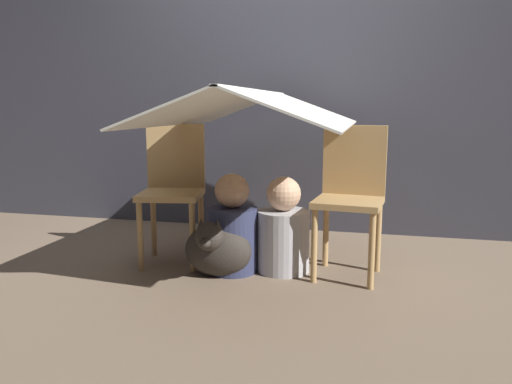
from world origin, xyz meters
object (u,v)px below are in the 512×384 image
at_px(chair_right, 351,193).
at_px(chair_left, 173,186).
at_px(dog, 217,248).
at_px(person_front, 232,230).
at_px(person_second, 283,232).

bearing_deg(chair_right, chair_left, -173.57).
bearing_deg(dog, chair_left, 146.01).
relative_size(person_front, person_second, 1.03).
bearing_deg(chair_right, dog, -155.27).
bearing_deg(chair_left, chair_right, -10.25).
bearing_deg(dog, chair_right, 18.34).
xyz_separation_m(chair_right, person_front, (-0.69, -0.13, -0.24)).
height_order(chair_right, person_front, chair_right).
distance_m(person_second, dog, 0.42).
xyz_separation_m(person_second, dog, (-0.36, -0.20, -0.07)).
bearing_deg(person_second, dog, -150.98).
distance_m(chair_right, person_second, 0.47).
height_order(chair_left, person_second, chair_left).
bearing_deg(chair_right, person_front, -163.36).
distance_m(chair_left, dog, 0.55).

